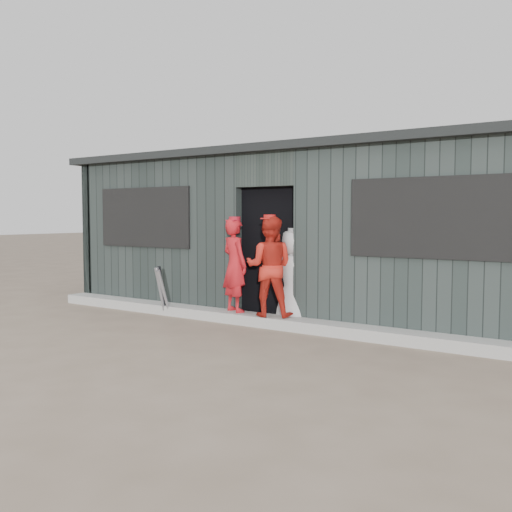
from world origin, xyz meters
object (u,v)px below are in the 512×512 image
Objects in this scene: player_red_right at (270,267)px; dugout at (313,233)px; bat_right at (162,291)px; player_red_left at (235,265)px; player_grey_back at (293,277)px; bat_mid at (161,291)px; bat_left at (164,293)px.

dugout is at bearing -104.00° from player_red_right.
player_red_right is at bearing 4.99° from bat_right.
player_red_left is 1.01× the size of player_grey_back.
bat_mid is 1.35m from player_red_left.
player_grey_back is 0.17× the size of dugout.
bat_mid reaches higher than bat_left.
player_red_right is at bearing 54.32° from player_grey_back.
bat_mid is (-0.10, 0.02, 0.02)m from bat_left.
player_red_left is at bearing 15.17° from player_grey_back.
bat_mid is at bearing -131.00° from dugout.
bat_mid is 1.96m from player_red_right.
bat_left is 0.56× the size of player_grey_back.
bat_left is at bearing -13.38° from player_red_right.
bat_right reaches higher than bat_mid.
bat_mid is at bearing 165.78° from bat_left.
bat_left is 0.15m from bat_right.
player_red_left is (1.15, 0.30, 0.47)m from bat_left.
bat_mid is 0.99× the size of bat_right.
player_grey_back is (0.21, 0.32, -0.17)m from player_red_right.
bat_left is at bearing -14.22° from bat_mid.
player_grey_back is (2.09, 0.54, 0.30)m from bat_mid.
bat_right is 0.56× the size of player_red_right.
bat_mid is at bearing -72.18° from bat_right.
bat_mid is at bearing 12.15° from player_grey_back.
bat_left is 1.87m from player_red_right.
player_red_right is 0.42m from player_grey_back.
bat_right is 1.97m from player_red_right.
player_red_left is (1.24, 0.28, 0.46)m from bat_mid.
bat_right reaches higher than bat_left.
player_red_right is at bearing -162.61° from player_red_left.
bat_right is 1.36m from player_red_left.
bat_mid is at bearing 34.06° from player_red_left.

